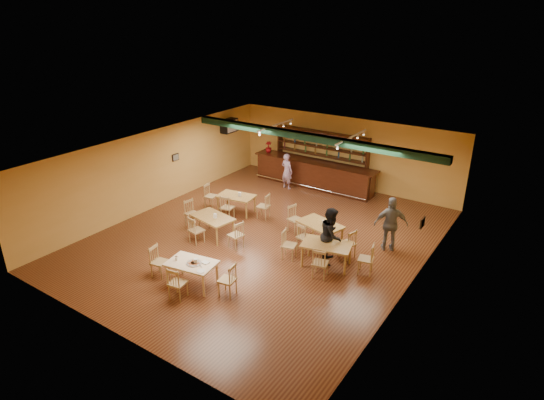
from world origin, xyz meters
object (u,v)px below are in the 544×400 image
Objects in this scene: dining_table_b at (320,233)px; near_table at (192,274)px; dining_table_d at (326,255)px; patron_bar at (287,171)px; patron_right_a at (331,235)px; bar_counter at (314,174)px; dining_table_c at (213,226)px; dining_table_a at (236,204)px.

dining_table_b is 1.08× the size of near_table.
dining_table_b is at bearing 113.45° from dining_table_d.
dining_table_d is at bearing 142.88° from patron_bar.
patron_right_a reaches higher than near_table.
bar_counter is at bearing 136.76° from dining_table_b.
dining_table_d is 1.09× the size of near_table.
dining_table_b is 3.59m from dining_table_c.
dining_table_d is at bearing -27.10° from dining_table_a.
dining_table_a is 0.89× the size of patron_bar.
dining_table_d is at bearing -38.36° from dining_table_b.
near_table is at bearing -74.44° from dining_table_a.
bar_counter is 6.62m from dining_table_d.
dining_table_c reaches higher than near_table.
bar_counter is 3.86× the size of dining_table_d.
patron_bar is at bearing -135.46° from bar_counter.
bar_counter reaches higher than dining_table_b.
dining_table_a is at bearing 148.38° from dining_table_d.
dining_table_d is 0.83× the size of patron_right_a.
dining_table_c is at bearing 173.00° from dining_table_d.
dining_table_d is at bearing 168.50° from patron_right_a.
patron_bar is at bearing 77.56° from dining_table_a.
bar_counter is 3.21× the size of patron_right_a.
dining_table_b reaches higher than dining_table_a.
dining_table_a is 4.88m from dining_table_d.
dining_table_b is at bearing 36.17° from dining_table_c.
dining_table_b is at bearing -15.01° from dining_table_a.
patron_right_a is (0.80, -0.80, 0.51)m from dining_table_b.
patron_bar is at bearing 104.28° from dining_table_c.
dining_table_d reaches higher than dining_table_c.
dining_table_d is at bearing 40.09° from near_table.
dining_table_d reaches higher than near_table.
bar_counter reaches higher than near_table.
patron_right_a is at bearing 43.25° from near_table.
patron_bar is (-0.84, -0.83, 0.20)m from bar_counter.
dining_table_a is 1.03× the size of near_table.
patron_bar is at bearing 93.87° from near_table.
dining_table_a is (-1.06, -4.01, -0.22)m from bar_counter.
patron_bar is 6.22m from patron_right_a.
bar_counter is 8.65m from near_table.
dining_table_b is 1.00× the size of dining_table_c.
patron_bar is (-0.33, 5.18, 0.41)m from dining_table_c.
bar_counter is 1.19m from patron_bar.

